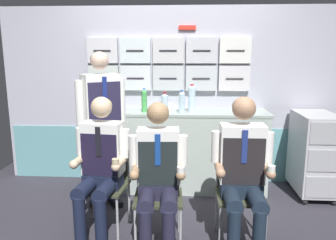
% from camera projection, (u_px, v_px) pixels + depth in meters
% --- Properties ---
extents(ground, '(4.80, 4.80, 0.04)m').
position_uv_depth(ground, '(165.00, 236.00, 3.02)').
color(ground, '#2D2B33').
extents(galley_bulkhead, '(4.20, 0.14, 2.15)m').
position_uv_depth(galley_bulkhead, '(172.00, 96.00, 4.15)').
color(galley_bulkhead, '#A8A8B7').
rests_on(galley_bulkhead, ground).
extents(galley_counter, '(1.93, 0.53, 0.94)m').
position_uv_depth(galley_counter, '(184.00, 150.00, 3.98)').
color(galley_counter, '#A6B4AB').
rests_on(galley_counter, ground).
extents(service_trolley, '(0.40, 0.65, 0.95)m').
position_uv_depth(service_trolley, '(314.00, 152.00, 3.77)').
color(service_trolley, black).
rests_on(service_trolley, ground).
extents(folding_chair_left, '(0.44, 0.44, 0.83)m').
position_uv_depth(folding_chair_left, '(107.00, 174.00, 3.09)').
color(folding_chair_left, '#A8AAAF').
rests_on(folding_chair_left, ground).
extents(crew_member_left, '(0.49, 0.63, 1.24)m').
position_uv_depth(crew_member_left, '(100.00, 162.00, 2.90)').
color(crew_member_left, black).
rests_on(crew_member_left, ground).
extents(folding_chair_center, '(0.42, 0.42, 0.83)m').
position_uv_depth(folding_chair_center, '(159.00, 183.00, 2.88)').
color(folding_chair_center, '#A8AAAF').
rests_on(folding_chair_center, ground).
extents(crew_member_center, '(0.48, 0.60, 1.22)m').
position_uv_depth(crew_member_center, '(158.00, 172.00, 2.69)').
color(crew_member_center, black).
rests_on(crew_member_center, ground).
extents(folding_chair_near_trolley, '(0.40, 0.40, 0.83)m').
position_uv_depth(folding_chair_near_trolley, '(239.00, 182.00, 2.90)').
color(folding_chair_near_trolley, '#A8AAAF').
rests_on(folding_chair_near_trolley, ground).
extents(crew_member_near_trolley, '(0.51, 0.62, 1.26)m').
position_uv_depth(crew_member_near_trolley, '(243.00, 168.00, 2.71)').
color(crew_member_near_trolley, black).
rests_on(crew_member_near_trolley, ground).
extents(crew_member_standing, '(0.44, 0.39, 1.62)m').
position_uv_depth(crew_member_standing, '(102.00, 118.00, 3.40)').
color(crew_member_standing, black).
rests_on(crew_member_standing, ground).
extents(water_bottle_clear, '(0.08, 0.08, 0.24)m').
position_uv_depth(water_bottle_clear, '(165.00, 103.00, 3.74)').
color(water_bottle_clear, silver).
rests_on(water_bottle_clear, galley_counter).
extents(sparkling_bottle_green, '(0.08, 0.08, 0.32)m').
position_uv_depth(sparkling_bottle_green, '(192.00, 99.00, 3.74)').
color(sparkling_bottle_green, silver).
rests_on(sparkling_bottle_green, galley_counter).
extents(water_bottle_blue_cap, '(0.06, 0.06, 0.27)m').
position_uv_depth(water_bottle_blue_cap, '(144.00, 101.00, 3.79)').
color(water_bottle_blue_cap, '#459F4F').
rests_on(water_bottle_blue_cap, galley_counter).
extents(water_bottle_short, '(0.07, 0.07, 0.26)m').
position_uv_depth(water_bottle_short, '(182.00, 102.00, 3.73)').
color(water_bottle_short, silver).
rests_on(water_bottle_short, galley_counter).
extents(coffee_cup_spare, '(0.06, 0.06, 0.06)m').
position_uv_depth(coffee_cup_spare, '(153.00, 108.00, 3.90)').
color(coffee_cup_spare, white).
rests_on(coffee_cup_spare, galley_counter).
extents(paper_cup_tan, '(0.06, 0.06, 0.07)m').
position_uv_depth(paper_cup_tan, '(169.00, 105.00, 4.04)').
color(paper_cup_tan, white).
rests_on(paper_cup_tan, galley_counter).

